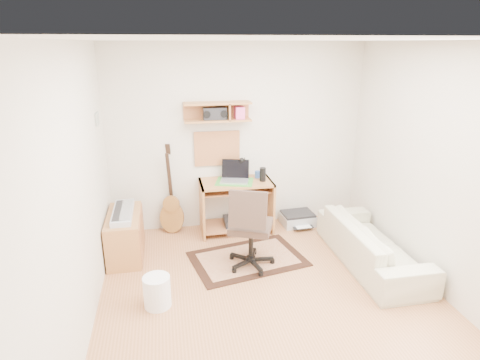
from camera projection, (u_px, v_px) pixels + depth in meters
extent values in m
cube|color=#B07549|center=(273.00, 301.00, 4.27)|extent=(3.60, 4.00, 0.01)
cube|color=white|center=(281.00, 39.00, 3.43)|extent=(3.60, 4.00, 0.01)
cube|color=beige|center=(238.00, 138.00, 5.72)|extent=(3.60, 0.01, 2.60)
cube|color=beige|center=(76.00, 197.00, 3.53)|extent=(0.01, 4.00, 2.60)
cube|color=beige|center=(445.00, 173.00, 4.17)|extent=(0.01, 4.00, 2.60)
cube|color=#B2753F|center=(217.00, 112.00, 5.42)|extent=(0.90, 0.25, 0.26)
cube|color=tan|center=(217.00, 148.00, 5.68)|extent=(0.64, 0.03, 0.49)
cube|color=#4C8CBF|center=(97.00, 119.00, 4.80)|extent=(0.02, 0.20, 0.15)
cylinder|color=black|center=(263.00, 174.00, 5.61)|extent=(0.09, 0.09, 0.19)
cylinder|color=#2F4F8D|center=(257.00, 174.00, 5.76)|extent=(0.07, 0.07, 0.10)
cube|color=black|center=(215.00, 113.00, 5.41)|extent=(0.31, 0.14, 0.16)
cube|color=tan|center=(248.00, 259.00, 5.08)|extent=(1.51, 1.16, 0.02)
cube|color=#B2753F|center=(125.00, 235.00, 5.11)|extent=(0.40, 0.90, 0.55)
cube|color=#B2B5BA|center=(123.00, 213.00, 5.01)|extent=(0.23, 0.75, 0.07)
cylinder|color=white|center=(157.00, 292.00, 4.13)|extent=(0.32, 0.32, 0.33)
cube|color=#A5A8AA|center=(297.00, 219.00, 6.04)|extent=(0.49, 0.39, 0.18)
imported|color=#BAB494|center=(372.00, 237.00, 4.89)|extent=(0.52, 1.79, 0.70)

